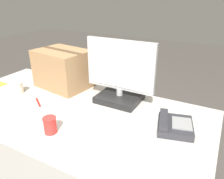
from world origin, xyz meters
TOP-DOWN VIEW (x-y plane):
  - office_desk at (0.00, 0.00)m, footprint 1.80×0.90m
  - monitor at (0.23, 0.27)m, footprint 0.49×0.25m
  - keyboard at (0.28, -0.04)m, footprint 0.45×0.21m
  - desk_phone at (0.66, 0.09)m, footprint 0.23×0.25m
  - paper_cup_left at (-0.50, 0.01)m, footprint 0.09×0.09m
  - paper_cup_right at (0.08, -0.26)m, footprint 0.07×0.07m
  - cardboard_box at (-0.28, 0.29)m, footprint 0.44×0.35m
  - pen_marker at (-0.25, -0.04)m, footprint 0.12×0.08m

SIDE VIEW (x-z plane):
  - office_desk at x=0.00m, z-range 0.00..0.72m
  - pen_marker at x=-0.25m, z-range 0.72..0.74m
  - keyboard at x=0.28m, z-range 0.72..0.75m
  - desk_phone at x=0.66m, z-range 0.71..0.79m
  - paper_cup_left at x=-0.50m, z-range 0.72..0.81m
  - paper_cup_right at x=0.08m, z-range 0.72..0.82m
  - cardboard_box at x=-0.28m, z-range 0.72..1.02m
  - monitor at x=0.23m, z-range 0.68..1.11m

